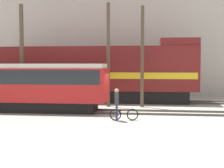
% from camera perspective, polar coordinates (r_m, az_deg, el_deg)
% --- Properties ---
extents(ground_plane, '(120.00, 120.00, 0.00)m').
position_cam_1_polar(ground_plane, '(20.77, 1.07, -5.06)').
color(ground_plane, '#9E998C').
extents(track_near, '(60.00, 1.50, 0.14)m').
position_cam_1_polar(track_near, '(20.26, 0.92, -5.07)').
color(track_near, '#47423D').
rests_on(track_near, ground).
extents(track_far, '(60.00, 1.51, 0.14)m').
position_cam_1_polar(track_far, '(26.01, 2.28, -3.16)').
color(track_far, '#47423D').
rests_on(track_far, ground).
extents(building_backdrop, '(40.23, 6.00, 15.87)m').
position_cam_1_polar(building_backdrop, '(34.52, 3.47, 11.58)').
color(building_backdrop, '#B7B2A8').
rests_on(building_backdrop, ground).
extents(freight_locomotive, '(18.35, 3.04, 5.18)m').
position_cam_1_polar(freight_locomotive, '(26.28, -4.53, 2.03)').
color(freight_locomotive, black).
rests_on(freight_locomotive, ground).
extents(streetcar, '(12.03, 2.54, 3.17)m').
position_cam_1_polar(streetcar, '(21.82, -16.84, -0.00)').
color(streetcar, black).
rests_on(streetcar, ground).
extents(bicycle, '(1.60, 0.44, 0.72)m').
position_cam_1_polar(bicycle, '(17.45, 2.20, -5.61)').
color(bicycle, black).
rests_on(bicycle, ground).
extents(person, '(0.27, 0.39, 1.80)m').
position_cam_1_polar(person, '(17.18, 0.85, -3.16)').
color(person, '#232D4C').
rests_on(person, ground).
extents(utility_pole_left, '(0.31, 0.31, 7.68)m').
position_cam_1_polar(utility_pole_left, '(24.83, -16.16, 5.10)').
color(utility_pole_left, '#4C3D2D').
rests_on(utility_pole_left, ground).
extents(utility_pole_center, '(0.25, 0.25, 7.63)m').
position_cam_1_polar(utility_pole_center, '(23.05, -0.69, 5.31)').
color(utility_pole_center, '#4C3D2D').
rests_on(utility_pole_center, ground).
extents(utility_pole_right, '(0.25, 0.25, 7.36)m').
position_cam_1_polar(utility_pole_right, '(22.85, 5.55, 4.97)').
color(utility_pole_right, '#4C3D2D').
rests_on(utility_pole_right, ground).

